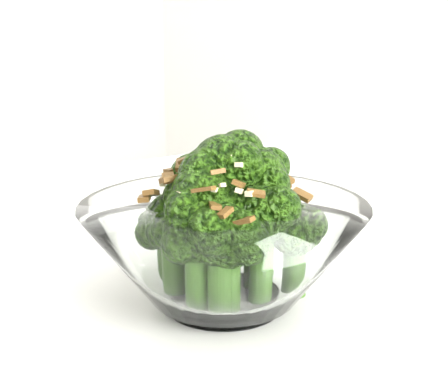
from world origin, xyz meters
The scene contains 1 object.
broccoli_dish centered at (-0.02, 0.03, 0.80)m, with size 0.20×0.20×0.13m.
Camera 1 is at (0.27, -0.33, 0.96)m, focal length 55.00 mm.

